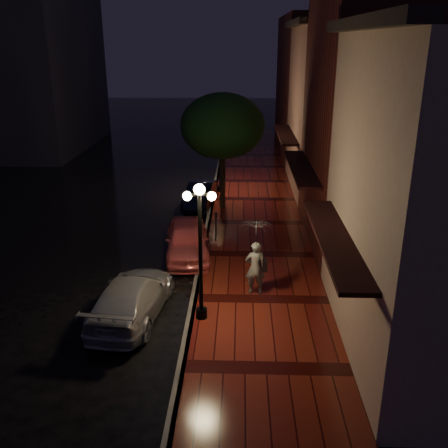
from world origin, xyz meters
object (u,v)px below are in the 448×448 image
(streetlamp_far, at_px, (220,149))
(woman_with_umbrella, at_px, (256,246))
(silver_car, at_px, (132,297))
(parking_meter, at_px, (216,224))
(navy_car, at_px, (200,195))
(streetlamp_near, at_px, (200,245))
(street_tree, at_px, (223,128))
(pink_car, at_px, (187,240))

(streetlamp_far, relative_size, woman_with_umbrella, 1.65)
(streetlamp_far, xyz_separation_m, silver_car, (-2.21, -13.76, -1.93))
(streetlamp_far, xyz_separation_m, parking_meter, (0.13, -7.60, -1.68))
(streetlamp_far, bearing_deg, navy_car, -111.57)
(silver_car, bearing_deg, streetlamp_near, -180.00)
(streetlamp_far, relative_size, navy_car, 1.14)
(silver_car, distance_m, woman_with_umbrella, 4.34)
(streetlamp_near, height_order, silver_car, streetlamp_near)
(streetlamp_near, bearing_deg, woman_with_umbrella, 44.99)
(navy_car, bearing_deg, street_tree, -20.04)
(navy_car, relative_size, silver_car, 0.81)
(navy_car, bearing_deg, streetlamp_near, -78.75)
(streetlamp_far, relative_size, street_tree, 0.74)
(navy_car, distance_m, parking_meter, 5.32)
(streetlamp_far, distance_m, street_tree, 3.44)
(woman_with_umbrella, bearing_deg, pink_car, -55.64)
(street_tree, xyz_separation_m, silver_car, (-2.47, -10.75, -3.57))
(streetlamp_far, bearing_deg, street_tree, -85.09)
(streetlamp_far, bearing_deg, pink_car, -96.02)
(pink_car, height_order, woman_with_umbrella, woman_with_umbrella)
(street_tree, xyz_separation_m, woman_with_umbrella, (1.44, -9.29, -2.37))
(street_tree, bearing_deg, pink_car, -101.40)
(streetlamp_near, height_order, streetlamp_far, same)
(pink_car, xyz_separation_m, parking_meter, (1.08, 1.40, 0.20))
(silver_car, bearing_deg, streetlamp_far, -92.83)
(streetlamp_far, height_order, silver_car, streetlamp_far)
(pink_car, bearing_deg, streetlamp_near, -85.75)
(streetlamp_near, xyz_separation_m, woman_with_umbrella, (1.70, 1.70, -0.72))
(silver_car, bearing_deg, street_tree, -96.64)
(streetlamp_far, distance_m, parking_meter, 7.78)
(streetlamp_near, height_order, woman_with_umbrella, streetlamp_near)
(streetlamp_far, xyz_separation_m, pink_car, (-0.95, -9.00, -1.88))
(streetlamp_near, relative_size, navy_car, 1.14)
(streetlamp_near, xyz_separation_m, pink_car, (-0.95, 5.00, -1.88))
(pink_car, xyz_separation_m, silver_car, (-1.26, -4.75, -0.05))
(navy_car, distance_m, silver_car, 11.42)
(streetlamp_far, height_order, navy_car, streetlamp_far)
(pink_car, xyz_separation_m, woman_with_umbrella, (2.65, -3.30, 1.15))
(navy_car, xyz_separation_m, silver_car, (-1.26, -11.35, 0.05))
(streetlamp_far, bearing_deg, parking_meter, -89.03)
(street_tree, height_order, parking_meter, street_tree)
(streetlamp_near, relative_size, woman_with_umbrella, 1.65)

